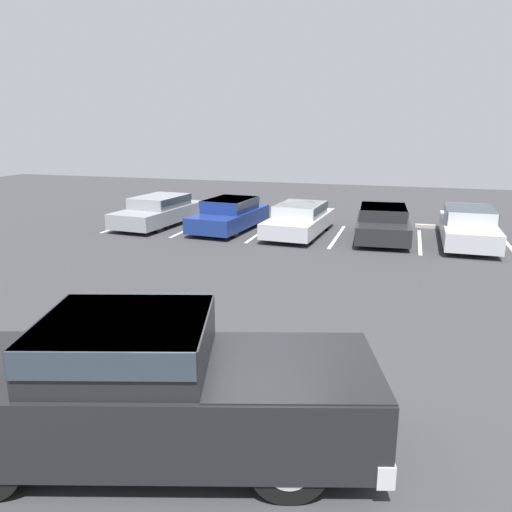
# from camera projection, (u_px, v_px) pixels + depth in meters

# --- Properties ---
(ground_plane) EXTENTS (60.00, 60.00, 0.00)m
(ground_plane) POSITION_uv_depth(u_px,v_px,m) (233.00, 421.00, 7.03)
(ground_plane) COLOR #38383A
(stall_stripe_a) EXTENTS (0.12, 4.12, 0.01)m
(stall_stripe_a) POSITION_uv_depth(u_px,v_px,m) (129.00, 223.00, 21.29)
(stall_stripe_a) COLOR white
(stall_stripe_a) RESTS_ON ground_plane
(stall_stripe_b) EXTENTS (0.12, 4.12, 0.01)m
(stall_stripe_b) POSITION_uv_depth(u_px,v_px,m) (192.00, 227.00, 20.45)
(stall_stripe_b) COLOR white
(stall_stripe_b) RESTS_ON ground_plane
(stall_stripe_c) EXTENTS (0.12, 4.12, 0.01)m
(stall_stripe_c) POSITION_uv_depth(u_px,v_px,m) (262.00, 232.00, 19.62)
(stall_stripe_c) COLOR white
(stall_stripe_c) RESTS_ON ground_plane
(stall_stripe_d) EXTENTS (0.12, 4.12, 0.01)m
(stall_stripe_d) POSITION_uv_depth(u_px,v_px,m) (337.00, 236.00, 18.78)
(stall_stripe_d) COLOR white
(stall_stripe_d) RESTS_ON ground_plane
(stall_stripe_e) EXTENTS (0.12, 4.12, 0.01)m
(stall_stripe_e) POSITION_uv_depth(u_px,v_px,m) (420.00, 242.00, 17.94)
(stall_stripe_e) COLOR white
(stall_stripe_e) RESTS_ON ground_plane
(stall_stripe_f) EXTENTS (0.12, 4.12, 0.01)m
(stall_stripe_f) POSITION_uv_depth(u_px,v_px,m) (510.00, 247.00, 17.10)
(stall_stripe_f) COLOR white
(stall_stripe_f) RESTS_ON ground_plane
(pickup_truck) EXTENTS (5.92, 3.44, 1.81)m
(pickup_truck) POSITION_uv_depth(u_px,v_px,m) (152.00, 387.00, 6.16)
(pickup_truck) COLOR black
(pickup_truck) RESTS_ON ground_plane
(parked_sedan_a) EXTENTS (2.23, 4.84, 1.21)m
(parked_sedan_a) POSITION_uv_depth(u_px,v_px,m) (159.00, 210.00, 20.85)
(parked_sedan_a) COLOR gray
(parked_sedan_a) RESTS_ON ground_plane
(parked_sedan_b) EXTENTS (2.15, 4.42, 1.24)m
(parked_sedan_b) POSITION_uv_depth(u_px,v_px,m) (230.00, 213.00, 19.86)
(parked_sedan_b) COLOR navy
(parked_sedan_b) RESTS_ON ground_plane
(parked_sedan_c) EXTENTS (2.07, 4.46, 1.18)m
(parked_sedan_c) POSITION_uv_depth(u_px,v_px,m) (300.00, 218.00, 18.96)
(parked_sedan_c) COLOR #B7BABF
(parked_sedan_c) RESTS_ON ground_plane
(parked_sedan_d) EXTENTS (2.11, 4.45, 1.19)m
(parked_sedan_d) POSITION_uv_depth(u_px,v_px,m) (383.00, 221.00, 18.31)
(parked_sedan_d) COLOR #232326
(parked_sedan_d) RESTS_ON ground_plane
(parked_sedan_e) EXTENTS (1.78, 4.71, 1.27)m
(parked_sedan_e) POSITION_uv_depth(u_px,v_px,m) (468.00, 225.00, 17.47)
(parked_sedan_e) COLOR #B7BABF
(parked_sedan_e) RESTS_ON ground_plane
(wheel_stop_curb) EXTENTS (1.98, 0.20, 0.14)m
(wheel_stop_curb) POSITION_uv_depth(u_px,v_px,m) (441.00, 227.00, 20.18)
(wheel_stop_curb) COLOR #B7B2A8
(wheel_stop_curb) RESTS_ON ground_plane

